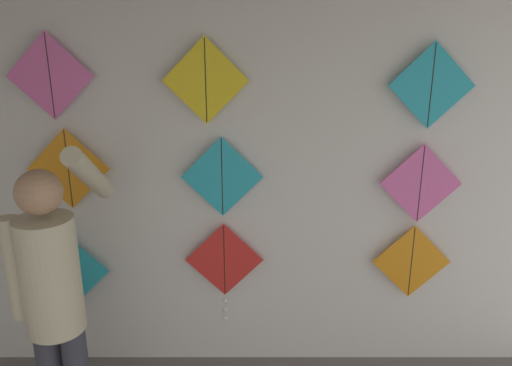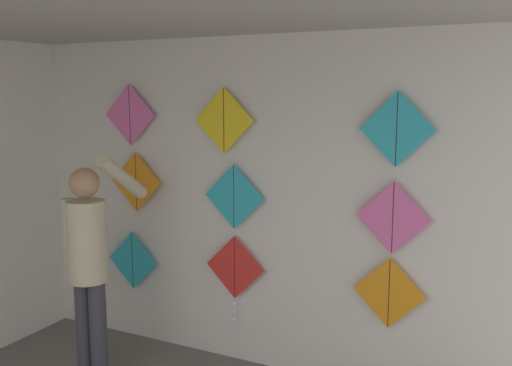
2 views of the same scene
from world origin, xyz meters
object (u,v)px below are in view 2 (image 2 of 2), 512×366
object	(u,v)px
kite_4	(234,197)
kite_5	(393,218)
kite_7	(224,120)
kite_8	(397,129)
kite_1	(235,272)
kite_6	(130,115)
kite_0	(133,261)
shopkeeper	(89,256)
kite_2	(389,293)
kite_3	(136,182)

from	to	relation	value
kite_4	kite_5	xyz separation A→B (m)	(1.34, 0.00, -0.05)
kite_7	kite_8	xyz separation A→B (m)	(1.43, 0.00, -0.03)
kite_1	kite_6	xyz separation A→B (m)	(-1.07, 0.00, 1.32)
kite_0	kite_8	distance (m)	2.76
shopkeeper	kite_2	world-z (taller)	shopkeeper
kite_1	kite_2	bearing A→B (deg)	0.04
kite_1	kite_3	xyz separation A→B (m)	(-1.03, 0.00, 0.71)
kite_8	shopkeeper	bearing A→B (deg)	-159.51
kite_0	kite_8	world-z (taller)	kite_8
shopkeeper	kite_3	size ratio (longest dim) A/B	3.40
kite_0	kite_2	size ratio (longest dim) A/B	1.00
kite_0	kite_5	size ratio (longest dim) A/B	1.00
kite_5	kite_8	world-z (taller)	kite_8
shopkeeper	kite_1	xyz separation A→B (m)	(0.86, 0.82, -0.24)
kite_1	kite_4	size ratio (longest dim) A/B	1.38
shopkeeper	kite_7	distance (m)	1.54
kite_2	kite_8	bearing A→B (deg)	0.00
kite_4	kite_3	bearing A→B (deg)	180.00
kite_5	kite_8	bearing A→B (deg)	0.00
kite_0	kite_4	size ratio (longest dim) A/B	1.00
kite_1	kite_8	world-z (taller)	kite_8
kite_3	kite_0	bearing A→B (deg)	180.00
kite_2	kite_5	distance (m)	0.58
kite_2	kite_3	distance (m)	2.45
kite_0	kite_6	size ratio (longest dim) A/B	1.00
shopkeeper	kite_4	world-z (taller)	shopkeeper
kite_1	kite_5	distance (m)	1.46
kite_4	kite_2	bearing A→B (deg)	0.00
kite_7	kite_2	bearing A→B (deg)	0.00
kite_0	kite_7	size ratio (longest dim) A/B	1.00
kite_1	kite_7	size ratio (longest dim) A/B	1.38
kite_3	kite_1	bearing A→B (deg)	-0.06
kite_7	kite_4	bearing A→B (deg)	0.00
kite_0	kite_7	distance (m)	1.67
shopkeeper	kite_8	world-z (taller)	kite_8
kite_8	kite_0	bearing A→B (deg)	180.00
kite_0	kite_3	world-z (taller)	kite_3
kite_0	kite_1	world-z (taller)	kite_1
kite_6	kite_7	xyz separation A→B (m)	(0.98, 0.00, -0.03)
kite_2	kite_3	size ratio (longest dim) A/B	1.00
kite_5	kite_6	distance (m)	2.51
kite_6	kite_8	world-z (taller)	kite_6
kite_2	kite_3	world-z (taller)	kite_3
kite_0	kite_1	xyz separation A→B (m)	(1.10, -0.00, 0.05)
kite_1	kite_6	world-z (taller)	kite_6
shopkeeper	kite_1	bearing A→B (deg)	46.73
shopkeeper	kite_6	xyz separation A→B (m)	(-0.21, 0.82, 1.08)
kite_5	kite_6	xyz separation A→B (m)	(-2.41, 0.00, 0.71)
kite_1	kite_2	distance (m)	1.33
kite_2	kite_5	xyz separation A→B (m)	(0.01, 0.00, 0.58)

